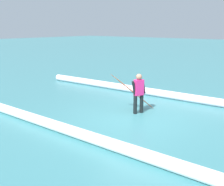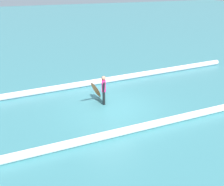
% 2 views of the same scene
% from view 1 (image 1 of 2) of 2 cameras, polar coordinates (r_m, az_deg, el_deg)
% --- Properties ---
extents(ground_plane, '(127.91, 127.91, 0.00)m').
position_cam_1_polar(ground_plane, '(10.07, 4.43, -5.00)').
color(ground_plane, teal).
extents(surfer, '(0.31, 0.62, 1.49)m').
position_cam_1_polar(surfer, '(10.40, 5.41, 0.31)').
color(surfer, black).
rests_on(surfer, ground_plane).
extents(surfboard, '(1.20, 1.64, 1.50)m').
position_cam_1_polar(surfboard, '(10.73, 4.25, 0.22)').
color(surfboard, '#E55926').
rests_on(surfboard, ground_plane).
extents(wave_crest_foreground, '(17.95, 1.03, 0.34)m').
position_cam_1_polar(wave_crest_foreground, '(12.29, 18.40, -1.45)').
color(wave_crest_foreground, white).
rests_on(wave_crest_foreground, ground_plane).
extents(wave_crest_midground, '(21.49, 0.53, 0.32)m').
position_cam_1_polar(wave_crest_midground, '(9.22, -12.79, -5.98)').
color(wave_crest_midground, white).
rests_on(wave_crest_midground, ground_plane).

